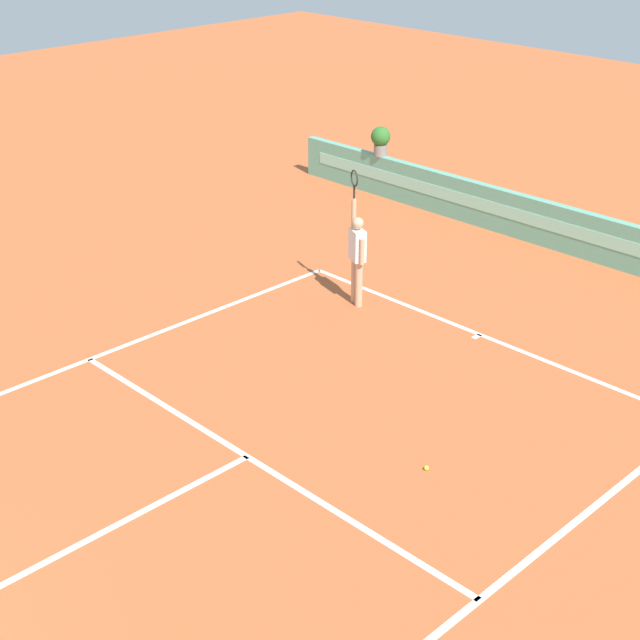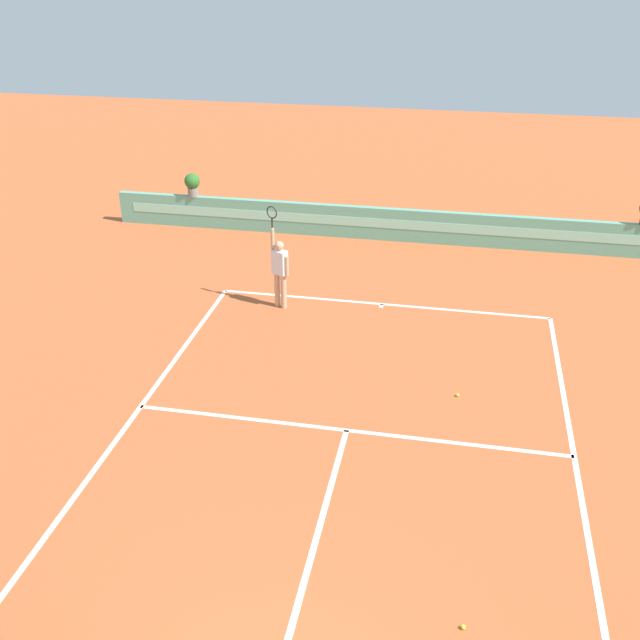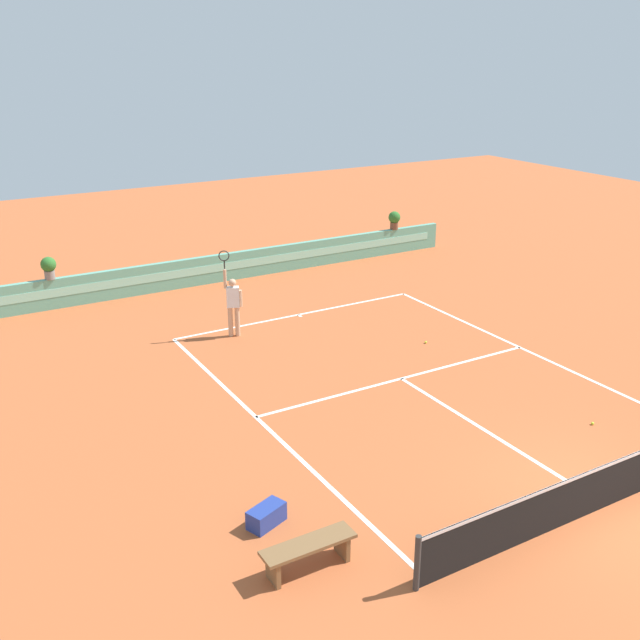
% 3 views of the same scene
% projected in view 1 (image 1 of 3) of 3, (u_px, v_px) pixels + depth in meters
% --- Properties ---
extents(ground_plane, '(60.00, 60.00, 0.00)m').
position_uv_depth(ground_plane, '(226.00, 468.00, 13.53)').
color(ground_plane, '#B2562D').
extents(court_lines, '(8.32, 11.94, 0.01)m').
position_uv_depth(court_lines, '(264.00, 448.00, 13.99)').
color(court_lines, white).
rests_on(court_lines, ground).
extents(back_wall_barrier, '(18.00, 0.21, 1.00)m').
position_uv_depth(back_wall_barrier, '(614.00, 244.00, 19.86)').
color(back_wall_barrier, '#60A88E').
rests_on(back_wall_barrier, ground).
extents(tennis_player, '(0.58, 0.35, 2.58)m').
position_uv_depth(tennis_player, '(357.00, 252.00, 17.98)').
color(tennis_player, tan).
rests_on(tennis_player, ground).
extents(tennis_ball_near_baseline, '(0.07, 0.07, 0.07)m').
position_uv_depth(tennis_ball_near_baseline, '(426.00, 468.00, 13.48)').
color(tennis_ball_near_baseline, '#CCE033').
rests_on(tennis_ball_near_baseline, ground).
extents(potted_plant_far_left, '(0.48, 0.48, 0.72)m').
position_uv_depth(potted_plant_far_left, '(381.00, 139.00, 23.64)').
color(potted_plant_far_left, gray).
rests_on(potted_plant_far_left, back_wall_barrier).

